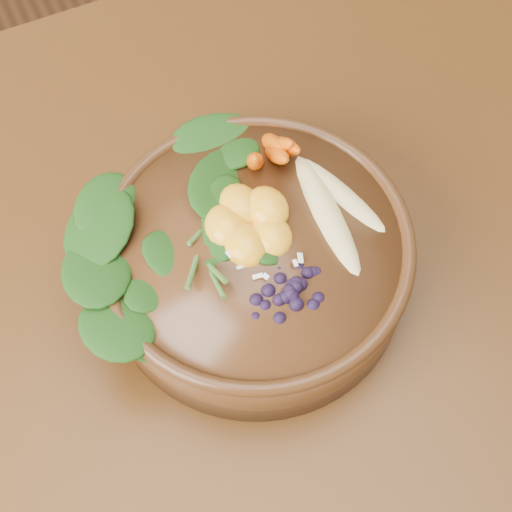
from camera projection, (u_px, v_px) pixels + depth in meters
ground at (317, 433)px, 1.38m from camera, size 4.00×4.00×0.00m
dining_table at (361, 282)px, 0.81m from camera, size 1.60×0.90×0.75m
stoneware_bowl at (256, 261)px, 0.67m from camera, size 0.29×0.29×0.08m
kale_heap at (182, 196)px, 0.63m from camera, size 0.19×0.17×0.04m
carrot_cluster at (270, 132)px, 0.65m from camera, size 0.06×0.06×0.08m
banana_halves at (336, 196)px, 0.64m from camera, size 0.08×0.16×0.03m
mandarin_cluster at (249, 215)px, 0.63m from camera, size 0.08×0.09×0.03m
blueberry_pile at (290, 283)px, 0.59m from camera, size 0.13×0.10×0.04m
coconut_flakes at (268, 255)px, 0.62m from camera, size 0.09×0.07×0.01m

